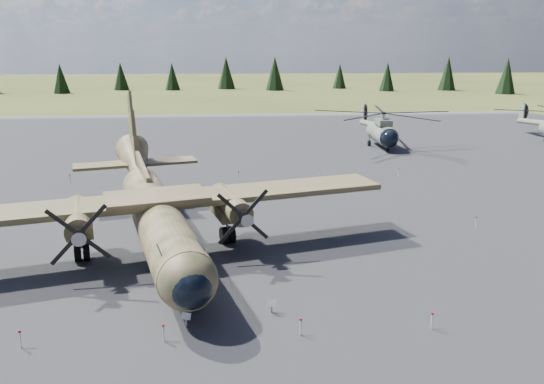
{
  "coord_description": "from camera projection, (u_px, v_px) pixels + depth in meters",
  "views": [
    {
      "loc": [
        -1.1,
        -34.42,
        12.33
      ],
      "look_at": [
        2.08,
        2.0,
        2.46
      ],
      "focal_mm": 35.0,
      "sensor_mm": 36.0,
      "label": 1
    }
  ],
  "objects": [
    {
      "name": "ground",
      "position": [
        244.0,
        235.0,
        36.41
      ],
      "size": [
        500.0,
        500.0,
        0.0
      ],
      "primitive_type": "plane",
      "color": "brown",
      "rests_on": "ground"
    },
    {
      "name": "apron",
      "position": [
        240.0,
        196.0,
        46.03
      ],
      "size": [
        120.0,
        120.0,
        0.04
      ],
      "primitive_type": "cube",
      "color": "#58585D",
      "rests_on": "ground"
    },
    {
      "name": "transport_plane",
      "position": [
        155.0,
        207.0,
        33.19
      ],
      "size": [
        29.01,
        25.95,
        9.64
      ],
      "rotation": [
        0.0,
        0.0,
        0.26
      ],
      "color": "#373F22",
      "rests_on": "ground"
    },
    {
      "name": "helicopter_near",
      "position": [
        382.0,
        122.0,
        67.9
      ],
      "size": [
        18.58,
        21.66,
        4.62
      ],
      "rotation": [
        0.0,
        0.0,
        -0.02
      ],
      "color": "gray",
      "rests_on": "ground"
    },
    {
      "name": "info_placard_left",
      "position": [
        186.0,
        318.0,
        24.2
      ],
      "size": [
        0.49,
        0.33,
        0.71
      ],
      "rotation": [
        0.0,
        0.0,
        -0.35
      ],
      "color": "gray",
      "rests_on": "ground"
    },
    {
      "name": "info_placard_right",
      "position": [
        272.0,
        304.0,
        25.48
      ],
      "size": [
        0.45,
        0.21,
        0.69
      ],
      "rotation": [
        0.0,
        0.0,
        0.06
      ],
      "color": "gray",
      "rests_on": "ground"
    },
    {
      "name": "barrier_fence",
      "position": [
        238.0,
        228.0,
        36.16
      ],
      "size": [
        33.12,
        29.62,
        0.85
      ],
      "color": "silver",
      "rests_on": "ground"
    },
    {
      "name": "treeline",
      "position": [
        285.0,
        157.0,
        38.52
      ],
      "size": [
        293.92,
        292.49,
        10.87
      ],
      "color": "black",
      "rests_on": "ground"
    }
  ]
}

